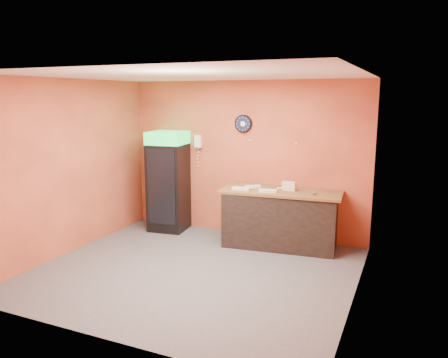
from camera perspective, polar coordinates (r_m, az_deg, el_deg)
The scene contains 15 objects.
floor at distance 6.55m, azimuth -3.86°, elevation -11.90°, with size 4.50×4.50×0.00m, color #47474C.
back_wall at distance 7.95m, azimuth 2.69°, elevation 2.66°, with size 4.50×0.02×2.80m, color #D3653B.
left_wall at distance 7.45m, azimuth -19.55°, elevation 1.50°, with size 0.02×4.00×2.80m, color #D3653B.
right_wall at distance 5.49m, azimuth 17.26°, elevation -1.50°, with size 0.02×4.00×2.80m, color #D3653B.
ceiling at distance 6.05m, azimuth -4.21°, elevation 13.39°, with size 4.50×4.00×0.02m, color white.
beverage_cooler at distance 8.29m, azimuth -7.41°, elevation -0.47°, with size 0.73×0.74×1.88m.
prep_counter at distance 7.50m, azimuth 7.39°, elevation -5.23°, with size 1.86×0.82×0.93m, color black.
wall_clock at distance 7.86m, azimuth 2.55°, elevation 7.23°, with size 0.32×0.06×0.32m.
wall_phone at distance 8.23m, azimuth -3.41°, elevation 4.91°, with size 0.13×0.11×0.23m.
butcher_paper at distance 7.38m, azimuth 7.48°, elevation -1.62°, with size 2.01×0.86×0.04m, color brown.
sub_roll_stack at distance 7.37m, azimuth 8.50°, elevation -0.92°, with size 0.24×0.11×0.15m.
wrapped_sandwich_left at distance 7.35m, azimuth 2.26°, elevation -1.27°, with size 0.30×0.12×0.04m, color silver.
wrapped_sandwich_mid at distance 7.21m, azimuth 5.73°, elevation -1.55°, with size 0.29×0.11×0.04m, color silver.
wrapped_sandwich_right at distance 7.53m, azimuth 3.78°, elevation -1.00°, with size 0.27×0.11×0.04m, color silver.
kitchen_tool at distance 7.48m, azimuth 7.97°, elevation -1.10°, with size 0.05×0.05×0.05m, color silver.
Camera 1 is at (2.82, -5.34, 2.52)m, focal length 35.00 mm.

